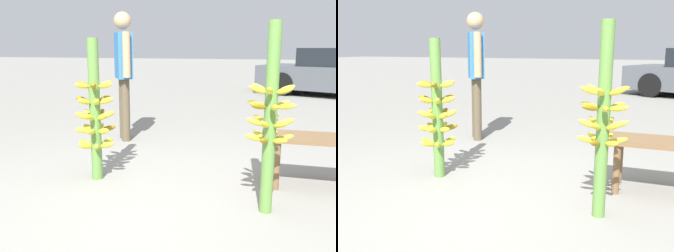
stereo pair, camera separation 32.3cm
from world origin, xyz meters
TOP-DOWN VIEW (x-y plane):
  - ground_plane at (0.00, 0.00)m, footprint 80.00×80.00m
  - banana_stalk_left at (-0.72, 0.52)m, footprint 0.39×0.39m
  - banana_stalk_center at (0.86, 0.26)m, footprint 0.36×0.36m
  - vendor_person at (-1.13, 2.04)m, footprint 0.42×0.56m

SIDE VIEW (x-z plane):
  - ground_plane at x=0.00m, z-range 0.00..0.00m
  - banana_stalk_left at x=-0.72m, z-range -0.02..1.30m
  - banana_stalk_center at x=0.86m, z-range 0.02..1.43m
  - vendor_person at x=-1.13m, z-range 0.17..1.85m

